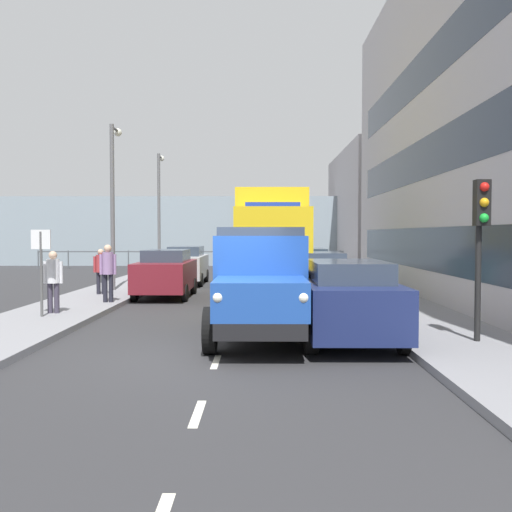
# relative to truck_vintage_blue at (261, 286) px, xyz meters

# --- Properties ---
(ground_plane) EXTENTS (80.00, 80.00, 0.00)m
(ground_plane) POSITION_rel_truck_vintage_blue_xyz_m (0.80, -6.89, -1.18)
(ground_plane) COLOR #2D2D30
(sidewalk_left) EXTENTS (2.64, 38.12, 0.15)m
(sidewalk_left) POSITION_rel_truck_vintage_blue_xyz_m (-4.11, -6.89, -1.10)
(sidewalk_left) COLOR gray
(sidewalk_left) RESTS_ON ground_plane
(sidewalk_right) EXTENTS (2.64, 38.12, 0.15)m
(sidewalk_right) POSITION_rel_truck_vintage_blue_xyz_m (5.70, -6.89, -1.10)
(sidewalk_right) COLOR gray
(sidewalk_right) RESTS_ON ground_plane
(road_centreline_markings) EXTENTS (0.12, 33.33, 0.01)m
(road_centreline_markings) POSITION_rel_truck_vintage_blue_xyz_m (0.80, -6.02, -1.17)
(road_centreline_markings) COLOR silver
(road_centreline_markings) RESTS_ON ground_plane
(building_far_block) EXTENTS (7.70, 14.15, 7.87)m
(building_far_block) POSITION_rel_truck_vintage_blue_xyz_m (-9.28, -26.86, 2.76)
(building_far_block) COLOR #B7B2B7
(building_far_block) RESTS_ON ground_plane
(sea_horizon) EXTENTS (80.00, 0.80, 5.00)m
(sea_horizon) POSITION_rel_truck_vintage_blue_xyz_m (0.80, -28.95, 1.32)
(sea_horizon) COLOR #84939E
(sea_horizon) RESTS_ON ground_plane
(seawall_railing) EXTENTS (28.08, 0.08, 1.20)m
(seawall_railing) POSITION_rel_truck_vintage_blue_xyz_m (0.80, -25.35, -0.26)
(seawall_railing) COLOR #4C5156
(seawall_railing) RESTS_ON ground_plane
(truck_vintage_blue) EXTENTS (2.17, 5.64, 2.43)m
(truck_vintage_blue) POSITION_rel_truck_vintage_blue_xyz_m (0.00, 0.00, 0.00)
(truck_vintage_blue) COLOR black
(truck_vintage_blue) RESTS_ON ground_plane
(lorry_cargo_yellow) EXTENTS (2.58, 8.20, 3.87)m
(lorry_cargo_yellow) POSITION_rel_truck_vintage_blue_xyz_m (-0.37, -8.93, 0.90)
(lorry_cargo_yellow) COLOR gold
(lorry_cargo_yellow) RESTS_ON ground_plane
(car_navy_kerbside_near) EXTENTS (1.93, 4.52, 1.72)m
(car_navy_kerbside_near) POSITION_rel_truck_vintage_blue_xyz_m (-1.83, -0.01, -0.28)
(car_navy_kerbside_near) COLOR navy
(car_navy_kerbside_near) RESTS_ON ground_plane
(car_white_kerbside_1) EXTENTS (1.80, 3.82, 1.72)m
(car_white_kerbside_1) POSITION_rel_truck_vintage_blue_xyz_m (-1.83, -5.80, -0.29)
(car_white_kerbside_1) COLOR white
(car_white_kerbside_1) RESTS_ON ground_plane
(car_teal_kerbside_2) EXTENTS (1.78, 4.15, 1.72)m
(car_teal_kerbside_2) POSITION_rel_truck_vintage_blue_xyz_m (-1.83, -10.59, -0.28)
(car_teal_kerbside_2) COLOR #1E6670
(car_teal_kerbside_2) RESTS_ON ground_plane
(car_maroon_oppositeside_0) EXTENTS (1.88, 4.03, 1.72)m
(car_maroon_oppositeside_0) POSITION_rel_truck_vintage_blue_xyz_m (3.43, -8.29, -0.28)
(car_maroon_oppositeside_0) COLOR maroon
(car_maroon_oppositeside_0) RESTS_ON ground_plane
(car_silver_oppositeside_1) EXTENTS (1.81, 4.02, 1.72)m
(car_silver_oppositeside_1) POSITION_rel_truck_vintage_blue_xyz_m (3.43, -13.66, -0.28)
(car_silver_oppositeside_1) COLOR #B7BABF
(car_silver_oppositeside_1) RESTS_ON ground_plane
(pedestrian_strolling) EXTENTS (0.53, 0.34, 1.68)m
(pedestrian_strolling) POSITION_rel_truck_vintage_blue_xyz_m (5.61, -3.16, -0.04)
(pedestrian_strolling) COLOR #383342
(pedestrian_strolling) RESTS_ON sidewalk_right
(pedestrian_by_lamp) EXTENTS (0.53, 0.34, 1.81)m
(pedestrian_by_lamp) POSITION_rel_truck_vintage_blue_xyz_m (4.79, -5.63, 0.04)
(pedestrian_by_lamp) COLOR black
(pedestrian_by_lamp) RESTS_ON sidewalk_right
(pedestrian_in_dark_coat) EXTENTS (0.53, 0.34, 1.61)m
(pedestrian_in_dark_coat) POSITION_rel_truck_vintage_blue_xyz_m (5.69, -7.99, -0.09)
(pedestrian_in_dark_coat) COLOR black
(pedestrian_in_dark_coat) RESTS_ON sidewalk_right
(traffic_light_near) EXTENTS (0.28, 0.41, 3.20)m
(traffic_light_near) POSITION_rel_truck_vintage_blue_xyz_m (-4.33, 0.84, 1.29)
(traffic_light_near) COLOR black
(traffic_light_near) RESTS_ON sidewalk_left
(lamp_post_promenade) EXTENTS (0.32, 1.14, 6.30)m
(lamp_post_promenade) POSITION_rel_truck_vintage_blue_xyz_m (5.65, -9.65, 2.74)
(lamp_post_promenade) COLOR #59595B
(lamp_post_promenade) RESTS_ON sidewalk_right
(lamp_post_far) EXTENTS (0.32, 1.14, 6.54)m
(lamp_post_far) POSITION_rel_truck_vintage_blue_xyz_m (5.60, -19.14, 2.86)
(lamp_post_far) COLOR #59595B
(lamp_post_far) RESTS_ON sidewalk_right
(street_sign) EXTENTS (0.50, 0.07, 2.25)m
(street_sign) POSITION_rel_truck_vintage_blue_xyz_m (5.67, -2.50, 0.50)
(street_sign) COLOR #4C4C4C
(street_sign) RESTS_ON sidewalk_right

